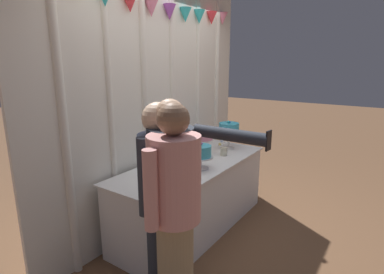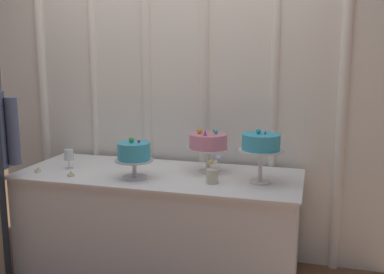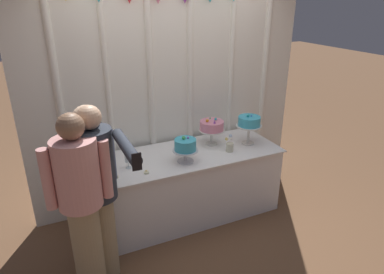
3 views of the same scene
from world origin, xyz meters
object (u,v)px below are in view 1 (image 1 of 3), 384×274
at_px(guest_man_pink_jacket, 175,216).
at_px(cake_display_leftmost, 200,153).
at_px(guest_man_dark_suit, 160,199).
at_px(flower_vase, 223,150).
at_px(tealight_far_left, 157,193).
at_px(guest_girl_blue_dress, 173,201).
at_px(cake_table, 193,195).
at_px(wine_glass, 156,174).
at_px(cake_display_center, 201,136).
at_px(tealight_near_left, 180,183).
at_px(cake_display_rightmost, 229,128).

bearing_deg(guest_man_pink_jacket, cake_display_leftmost, 25.13).
distance_m(cake_display_leftmost, guest_man_dark_suit, 1.01).
xyz_separation_m(cake_display_leftmost, flower_vase, (0.55, 0.03, -0.11)).
xyz_separation_m(flower_vase, tealight_far_left, (-1.28, -0.08, -0.05)).
distance_m(flower_vase, guest_man_dark_suit, 1.55).
height_order(cake_display_leftmost, guest_girl_blue_dress, guest_girl_blue_dress).
bearing_deg(cake_table, flower_vase, -17.66).
bearing_deg(tealight_far_left, wine_glass, 43.18).
height_order(cake_display_center, wine_glass, cake_display_center).
bearing_deg(guest_girl_blue_dress, tealight_near_left, 31.19).
distance_m(guest_girl_blue_dress, guest_man_pink_jacket, 0.20).
bearing_deg(cake_table, cake_display_leftmost, -124.32).
xyz_separation_m(cake_table, guest_man_dark_suit, (-1.08, -0.45, 0.50)).
relative_size(cake_display_rightmost, guest_man_dark_suit, 0.23).
distance_m(tealight_near_left, guest_girl_blue_dress, 0.61).
distance_m(cake_display_rightmost, guest_man_dark_suit, 1.87).
bearing_deg(guest_man_pink_jacket, tealight_near_left, 33.89).
bearing_deg(guest_man_pink_jacket, tealight_far_left, 51.78).
xyz_separation_m(wine_glass, tealight_far_left, (-0.16, -0.15, -0.09)).
relative_size(flower_vase, guest_man_dark_suit, 0.11).
relative_size(cake_display_leftmost, wine_glass, 1.96).
height_order(flower_vase, tealight_near_left, flower_vase).
bearing_deg(wine_glass, tealight_near_left, -56.28).
bearing_deg(cake_display_center, guest_man_pink_jacket, -152.80).
bearing_deg(tealight_far_left, cake_display_leftmost, 3.56).
relative_size(cake_table, guest_girl_blue_dress, 1.26).
bearing_deg(guest_man_pink_jacket, flower_vase, 18.38).
xyz_separation_m(wine_glass, tealight_near_left, (0.12, -0.18, -0.09)).
distance_m(cake_display_center, cake_display_rightmost, 0.43).
height_order(cake_table, cake_display_leftmost, cake_display_leftmost).
height_order(cake_display_center, cake_display_rightmost, cake_display_rightmost).
distance_m(wine_glass, tealight_near_left, 0.24).
bearing_deg(tealight_far_left, guest_girl_blue_dress, -123.35).
height_order(cake_table, cake_display_rightmost, cake_display_rightmost).
xyz_separation_m(wine_glass, guest_man_pink_jacket, (-0.54, -0.63, 0.01)).
relative_size(tealight_near_left, guest_girl_blue_dress, 0.03).
xyz_separation_m(tealight_far_left, guest_girl_blue_dress, (-0.22, -0.34, 0.11)).
distance_m(cake_table, cake_display_center, 0.70).
relative_size(cake_table, wine_glass, 13.89).
xyz_separation_m(cake_display_center, cake_display_rightmost, (0.39, -0.16, 0.04)).
distance_m(cake_display_leftmost, guest_girl_blue_dress, 1.04).
distance_m(cake_display_leftmost, wine_glass, 0.59).
distance_m(tealight_far_left, tealight_near_left, 0.29).
relative_size(cake_table, tealight_far_left, 45.34).
distance_m(guest_man_dark_suit, guest_girl_blue_dress, 0.11).
relative_size(wine_glass, flower_vase, 0.80).
bearing_deg(flower_vase, cake_display_center, 110.20).
bearing_deg(guest_man_dark_suit, guest_man_pink_jacket, -120.08).
height_order(cake_display_rightmost, flower_vase, cake_display_rightmost).
distance_m(wine_glass, flower_vase, 1.12).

